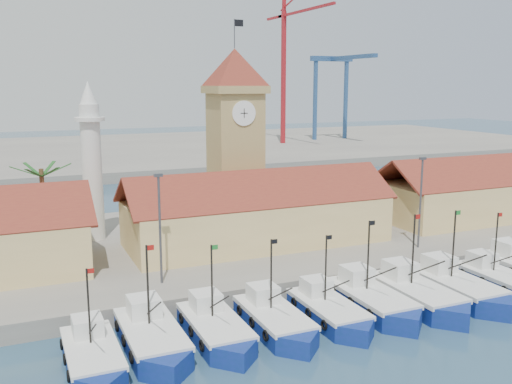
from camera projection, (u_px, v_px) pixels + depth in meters
name	position (u px, v px, depth m)	size (l,w,h in m)	color
ground	(369.00, 333.00, 40.70)	(400.00, 400.00, 0.00)	navy
quay	(243.00, 240.00, 62.20)	(140.00, 32.00, 1.50)	gray
terminal	(111.00, 153.00, 139.68)	(240.00, 80.00, 2.00)	gray
boat_0	(93.00, 359.00, 35.35)	(3.21, 8.80, 6.66)	navy
boat_1	(153.00, 340.00, 37.76)	(3.60, 9.86, 7.46)	navy
boat_2	(217.00, 331.00, 39.27)	(3.39, 9.29, 7.03)	navy
boat_3	(276.00, 322.00, 40.73)	(3.38, 9.27, 7.02)	navy
boat_4	(330.00, 313.00, 42.39)	(3.31, 9.06, 6.85)	navy
boat_5	(373.00, 302.00, 44.28)	(3.62, 9.92, 7.51)	navy
boat_6	(418.00, 297.00, 45.40)	(3.74, 10.24, 7.75)	navy
boat_7	(459.00, 290.00, 47.00)	(3.72, 10.19, 7.71)	navy
boat_8	(501.00, 282.00, 49.12)	(3.38, 9.26, 7.00)	navy
hall_center	(257.00, 219.00, 57.99)	(27.04, 10.13, 7.61)	#E6C57E
hall_right	(494.00, 195.00, 70.50)	(31.20, 10.13, 7.61)	#E6C57E
clock_tower	(235.00, 136.00, 61.91)	(5.80, 5.80, 22.70)	#9E8951
minaret	(92.00, 161.00, 58.27)	(3.00, 3.00, 16.30)	silver
palm_tree	(43.00, 202.00, 55.16)	(5.60, 5.03, 8.39)	brown
lamp_posts	(298.00, 210.00, 50.51)	(80.70, 0.25, 9.03)	#3F3F44
crane_red_right	(287.00, 55.00, 146.54)	(1.00, 34.96, 40.85)	maroon
gantry	(337.00, 75.00, 157.35)	(13.00, 22.00, 23.20)	#2A4E81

